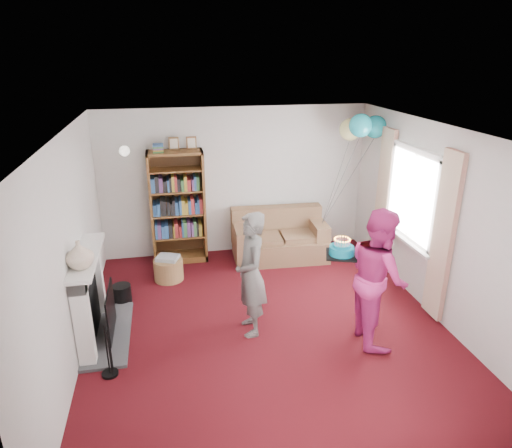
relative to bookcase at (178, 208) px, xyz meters
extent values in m
plane|color=#35070E|center=(0.99, -2.30, -0.92)|extent=(5.00, 5.00, 0.00)
cube|color=silver|center=(0.99, 0.21, 0.33)|extent=(4.50, 0.02, 2.50)
cube|color=silver|center=(-1.27, -2.30, 0.33)|extent=(0.02, 5.00, 2.50)
cube|color=silver|center=(3.25, -2.30, 0.33)|extent=(0.02, 5.00, 2.50)
cube|color=white|center=(0.99, -2.30, 1.59)|extent=(4.50, 5.00, 0.01)
cube|color=#3F3F42|center=(-1.01, -2.10, -0.90)|extent=(0.55, 1.40, 0.04)
cube|color=white|center=(-1.16, -2.65, -0.39)|extent=(0.18, 0.14, 1.06)
cube|color=white|center=(-1.16, -1.55, -0.39)|extent=(0.18, 0.14, 1.06)
cube|color=white|center=(-1.16, -2.10, 0.08)|extent=(0.18, 1.24, 0.16)
cube|color=white|center=(-1.13, -2.10, 0.18)|extent=(0.28, 1.35, 0.05)
cube|color=black|center=(-1.18, -2.10, -0.44)|extent=(0.10, 0.80, 0.86)
cube|color=black|center=(-0.94, -2.10, -0.59)|extent=(0.02, 0.70, 0.60)
cylinder|color=black|center=(-0.91, -2.88, -0.60)|extent=(0.18, 0.18, 0.64)
cylinder|color=black|center=(-0.88, -1.30, -0.79)|extent=(0.26, 0.26, 0.26)
cube|color=white|center=(3.20, -1.70, 1.16)|extent=(0.08, 1.30, 0.08)
cube|color=white|center=(3.20, -1.70, -0.09)|extent=(0.08, 1.30, 0.08)
cube|color=white|center=(3.23, -1.70, 0.53)|extent=(0.01, 1.15, 1.20)
cube|color=white|center=(3.17, -1.70, -0.12)|extent=(0.14, 1.32, 0.04)
cube|color=beige|center=(3.19, -2.52, 0.23)|extent=(0.07, 0.38, 2.20)
cube|color=beige|center=(3.19, -0.88, 0.23)|extent=(0.07, 0.38, 2.20)
cylinder|color=gold|center=(-0.76, 0.15, 0.98)|extent=(0.04, 0.12, 0.04)
sphere|color=white|center=(-0.76, 0.06, 0.96)|extent=(0.16, 0.16, 0.16)
cube|color=#472B14|center=(0.00, 0.16, 0.02)|extent=(0.88, 0.04, 1.86)
cube|color=brown|center=(-0.42, -0.03, 0.02)|extent=(0.04, 0.42, 1.86)
cube|color=brown|center=(0.42, -0.03, 0.02)|extent=(0.04, 0.42, 1.86)
cube|color=brown|center=(0.00, -0.03, 0.93)|extent=(0.88, 0.42, 0.04)
cube|color=brown|center=(0.00, -0.03, -0.87)|extent=(0.88, 0.42, 0.10)
cube|color=brown|center=(0.00, -0.03, -0.47)|extent=(0.80, 0.38, 0.03)
cube|color=brown|center=(0.00, -0.03, -0.08)|extent=(0.80, 0.38, 0.02)
cube|color=brown|center=(0.00, -0.03, 0.31)|extent=(0.80, 0.38, 0.02)
cube|color=brown|center=(0.00, -0.03, 0.65)|extent=(0.80, 0.38, 0.02)
cube|color=maroon|center=(-0.24, -0.05, 1.01)|extent=(0.16, 0.22, 0.12)
cube|color=brown|center=(0.00, 0.02, 1.06)|extent=(0.16, 0.02, 0.20)
cube|color=brown|center=(0.28, 0.02, 1.06)|extent=(0.16, 0.02, 0.20)
cube|color=brown|center=(1.67, -0.30, -0.73)|extent=(1.56, 0.83, 0.37)
cube|color=brown|center=(1.67, -0.01, -0.41)|extent=(1.56, 0.24, 0.64)
cube|color=brown|center=(1.01, -0.30, -0.55)|extent=(0.24, 0.78, 0.51)
cube|color=brown|center=(2.33, -0.30, -0.55)|extent=(0.24, 0.78, 0.51)
cube|color=brown|center=(1.32, -0.38, -0.52)|extent=(0.66, 0.53, 0.12)
cube|color=brown|center=(2.02, -0.38, -0.52)|extent=(0.66, 0.53, 0.12)
cylinder|color=#A37F4C|center=(-0.22, -0.74, -0.75)|extent=(0.45, 0.45, 0.34)
cube|color=beige|center=(-0.22, -0.74, -0.55)|extent=(0.32, 0.25, 0.06)
imported|color=black|center=(0.78, -2.35, -0.12)|extent=(0.39, 0.59, 1.58)
imported|color=#B9256E|center=(2.22, -2.79, -0.07)|extent=(0.70, 0.87, 1.69)
cube|color=black|center=(1.85, -2.52, 0.12)|extent=(0.36, 0.36, 0.02)
cylinder|color=#0B6D85|center=(1.85, -2.52, 0.18)|extent=(0.30, 0.30, 0.10)
cylinder|color=#0B6D85|center=(1.85, -2.52, 0.24)|extent=(0.22, 0.22, 0.04)
cylinder|color=pink|center=(1.94, -2.52, 0.27)|extent=(0.01, 0.01, 0.09)
sphere|color=orange|center=(1.94, -2.52, 0.32)|extent=(0.02, 0.02, 0.02)
cylinder|color=pink|center=(1.94, -2.49, 0.27)|extent=(0.01, 0.01, 0.09)
sphere|color=orange|center=(1.94, -2.49, 0.32)|extent=(0.02, 0.02, 0.02)
cylinder|color=pink|center=(1.92, -2.46, 0.27)|extent=(0.01, 0.01, 0.09)
sphere|color=orange|center=(1.92, -2.46, 0.32)|extent=(0.02, 0.02, 0.02)
cylinder|color=pink|center=(1.89, -2.44, 0.27)|extent=(0.01, 0.01, 0.09)
sphere|color=orange|center=(1.89, -2.44, 0.32)|extent=(0.02, 0.02, 0.02)
cylinder|color=pink|center=(1.86, -2.43, 0.27)|extent=(0.01, 0.01, 0.09)
sphere|color=orange|center=(1.86, -2.43, 0.32)|extent=(0.02, 0.02, 0.02)
cylinder|color=pink|center=(1.83, -2.43, 0.27)|extent=(0.01, 0.01, 0.09)
sphere|color=orange|center=(1.83, -2.43, 0.32)|extent=(0.02, 0.02, 0.02)
cylinder|color=pink|center=(1.80, -2.45, 0.27)|extent=(0.01, 0.01, 0.09)
sphere|color=orange|center=(1.80, -2.45, 0.32)|extent=(0.02, 0.02, 0.02)
cylinder|color=pink|center=(1.78, -2.47, 0.27)|extent=(0.01, 0.01, 0.09)
sphere|color=orange|center=(1.78, -2.47, 0.32)|extent=(0.02, 0.02, 0.02)
cylinder|color=pink|center=(1.76, -2.50, 0.27)|extent=(0.01, 0.01, 0.09)
sphere|color=orange|center=(1.76, -2.50, 0.32)|extent=(0.02, 0.02, 0.02)
cylinder|color=pink|center=(1.76, -2.53, 0.27)|extent=(0.01, 0.01, 0.09)
sphere|color=orange|center=(1.76, -2.53, 0.32)|extent=(0.02, 0.02, 0.02)
cylinder|color=pink|center=(1.78, -2.57, 0.27)|extent=(0.01, 0.01, 0.09)
sphere|color=orange|center=(1.78, -2.57, 0.32)|extent=(0.02, 0.02, 0.02)
cylinder|color=pink|center=(1.80, -2.59, 0.27)|extent=(0.01, 0.01, 0.09)
sphere|color=orange|center=(1.80, -2.59, 0.32)|extent=(0.02, 0.02, 0.02)
cylinder|color=pink|center=(1.83, -2.60, 0.27)|extent=(0.01, 0.01, 0.09)
sphere|color=orange|center=(1.83, -2.60, 0.32)|extent=(0.02, 0.02, 0.02)
cylinder|color=pink|center=(1.86, -2.61, 0.27)|extent=(0.01, 0.01, 0.09)
sphere|color=orange|center=(1.86, -2.61, 0.32)|extent=(0.02, 0.02, 0.02)
cylinder|color=pink|center=(1.89, -2.60, 0.27)|extent=(0.01, 0.01, 0.09)
sphere|color=orange|center=(1.89, -2.60, 0.32)|extent=(0.02, 0.02, 0.02)
cylinder|color=pink|center=(1.92, -2.58, 0.27)|extent=(0.01, 0.01, 0.09)
sphere|color=orange|center=(1.92, -2.58, 0.32)|extent=(0.02, 0.02, 0.02)
cylinder|color=pink|center=(1.94, -2.55, 0.27)|extent=(0.01, 0.01, 0.09)
sphere|color=orange|center=(1.94, -2.55, 0.32)|extent=(0.02, 0.02, 0.02)
sphere|color=#3F3F3F|center=(2.33, -0.50, -0.26)|extent=(0.02, 0.02, 0.02)
sphere|color=teal|center=(3.11, -0.53, 1.30)|extent=(0.36, 0.36, 0.36)
sphere|color=#E1E48B|center=(2.78, -0.34, 1.24)|extent=(0.36, 0.36, 0.36)
sphere|color=teal|center=(2.78, -0.72, 1.36)|extent=(0.36, 0.36, 0.36)
imported|color=beige|center=(-1.13, -2.45, 0.36)|extent=(0.37, 0.37, 0.31)
camera|label=1|loc=(-0.15, -7.21, 2.42)|focal=32.00mm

